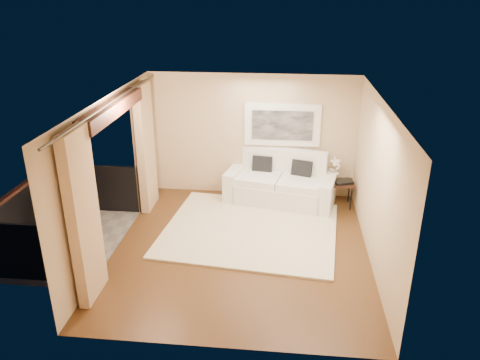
# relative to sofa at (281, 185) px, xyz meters

# --- Properties ---
(floor) EXTENTS (5.00, 5.00, 0.00)m
(floor) POSITION_rel_sofa_xyz_m (-0.65, -2.10, -0.39)
(floor) COLOR #583619
(floor) RESTS_ON ground
(room_shell) EXTENTS (5.00, 6.40, 5.00)m
(room_shell) POSITION_rel_sofa_xyz_m (-2.78, -2.10, 2.13)
(room_shell) COLOR white
(room_shell) RESTS_ON ground
(balcony) EXTENTS (1.81, 2.60, 1.17)m
(balcony) POSITION_rel_sofa_xyz_m (-3.96, -2.10, -0.21)
(balcony) COLOR #605B56
(balcony) RESTS_ON ground
(curtains) EXTENTS (0.16, 4.80, 2.64)m
(curtains) POSITION_rel_sofa_xyz_m (-2.76, -2.10, 0.95)
(curtains) COLOR tan
(curtains) RESTS_ON ground
(artwork) EXTENTS (1.62, 0.07, 0.92)m
(artwork) POSITION_rel_sofa_xyz_m (-0.02, 0.36, 1.23)
(artwork) COLOR white
(artwork) RESTS_ON room_shell
(rug) EXTENTS (3.52, 3.15, 0.04)m
(rug) POSITION_rel_sofa_xyz_m (-0.55, -1.40, -0.37)
(rug) COLOR beige
(rug) RESTS_ON floor
(sofa) EXTENTS (2.45, 1.44, 1.10)m
(sofa) POSITION_rel_sofa_xyz_m (0.00, 0.00, 0.00)
(sofa) COLOR white
(sofa) RESTS_ON floor
(side_table) EXTENTS (0.51, 0.51, 0.55)m
(side_table) POSITION_rel_sofa_xyz_m (1.28, -0.10, 0.10)
(side_table) COLOR #331811
(side_table) RESTS_ON floor
(tray) EXTENTS (0.45, 0.40, 0.05)m
(tray) POSITION_rel_sofa_xyz_m (1.30, -0.14, 0.18)
(tray) COLOR black
(tray) RESTS_ON side_table
(orchid) EXTENTS (0.31, 0.26, 0.49)m
(orchid) POSITION_rel_sofa_xyz_m (1.14, 0.06, 0.40)
(orchid) COLOR white
(orchid) RESTS_ON side_table
(bistro_table) EXTENTS (0.75, 0.75, 0.70)m
(bistro_table) POSITION_rel_sofa_xyz_m (-4.11, -2.05, 0.22)
(bistro_table) COLOR #331811
(bistro_table) RESTS_ON balcony
(balcony_chair_far) EXTENTS (0.50, 0.50, 0.94)m
(balcony_chair_far) POSITION_rel_sofa_xyz_m (-3.97, -2.08, 0.15)
(balcony_chair_far) COLOR #331811
(balcony_chair_far) RESTS_ON balcony
(balcony_chair_near) EXTENTS (0.42, 0.42, 0.90)m
(balcony_chair_near) POSITION_rel_sofa_xyz_m (-3.37, -2.74, 0.13)
(balcony_chair_near) COLOR #331811
(balcony_chair_near) RESTS_ON balcony
(ice_bucket) EXTENTS (0.18, 0.18, 0.20)m
(ice_bucket) POSITION_rel_sofa_xyz_m (-4.28, -1.93, 0.41)
(ice_bucket) COLOR silver
(ice_bucket) RESTS_ON bistro_table
(candle) EXTENTS (0.06, 0.06, 0.07)m
(candle) POSITION_rel_sofa_xyz_m (-4.09, -1.89, 0.34)
(candle) COLOR red
(candle) RESTS_ON bistro_table
(vase) EXTENTS (0.04, 0.04, 0.18)m
(vase) POSITION_rel_sofa_xyz_m (-4.15, -2.24, 0.40)
(vase) COLOR white
(vase) RESTS_ON bistro_table
(glass_a) EXTENTS (0.06, 0.06, 0.12)m
(glass_a) POSITION_rel_sofa_xyz_m (-4.02, -2.12, 0.37)
(glass_a) COLOR silver
(glass_a) RESTS_ON bistro_table
(glass_b) EXTENTS (0.06, 0.06, 0.12)m
(glass_b) POSITION_rel_sofa_xyz_m (-3.93, -2.05, 0.37)
(glass_b) COLOR silver
(glass_b) RESTS_ON bistro_table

